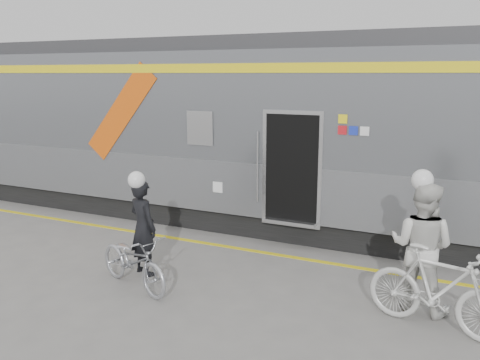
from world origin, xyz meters
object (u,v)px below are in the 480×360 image
Objects in this scene: man at (143,228)px; woman at (421,247)px; bicycle_left at (133,261)px; bicycle_right at (439,290)px.

man is 4.40m from woman.
woman is (4.36, 0.61, 0.13)m from man.
bicycle_left is 4.35m from woman.
man is 4.67m from bicycle_right.
bicycle_left is 0.90× the size of bicycle_right.
bicycle_left is 0.91× the size of woman.
woman is 0.73m from bicycle_right.
man is 0.87× the size of woman.
woman is 0.99× the size of bicycle_right.
bicycle_right is (0.30, -0.55, -0.37)m from woman.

